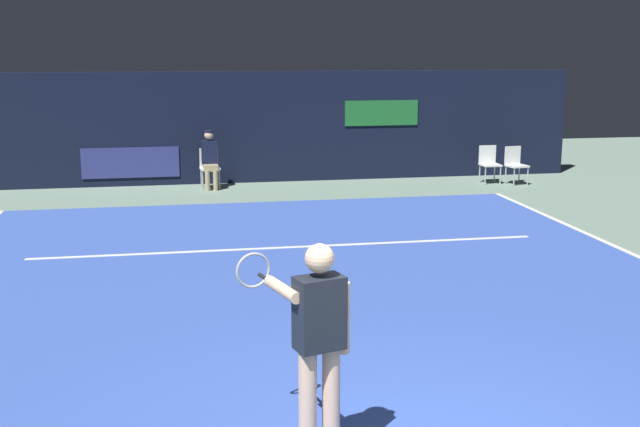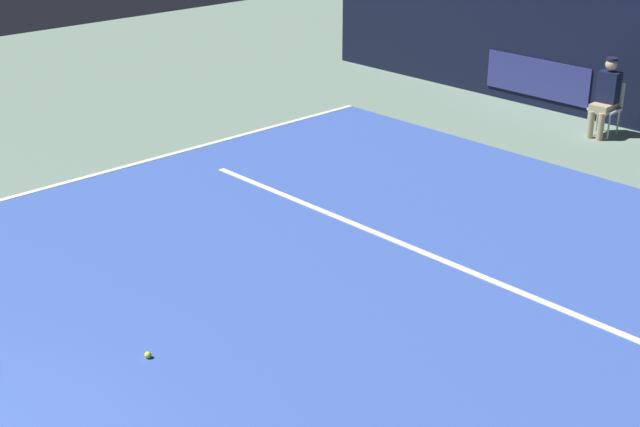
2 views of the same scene
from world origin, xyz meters
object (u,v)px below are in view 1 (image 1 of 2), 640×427
at_px(courtside_chair_near, 515,163).
at_px(courtside_chair_far, 489,162).
at_px(tennis_player, 317,339).
at_px(tennis_ball, 312,326).
at_px(line_judge_on_chair, 210,159).

distance_m(courtside_chair_near, courtside_chair_far, 0.60).
distance_m(tennis_player, tennis_ball, 3.03).
xyz_separation_m(courtside_chair_far, tennis_ball, (-5.81, -9.03, -0.46)).
relative_size(tennis_player, courtside_chair_far, 1.97).
height_order(courtside_chair_near, tennis_ball, courtside_chair_near).
xyz_separation_m(courtside_chair_near, tennis_ball, (-6.35, -8.77, -0.46)).
bearing_deg(courtside_chair_near, courtside_chair_far, 153.57).
height_order(line_judge_on_chair, courtside_chair_far, line_judge_on_chair).
bearing_deg(courtside_chair_near, tennis_ball, -125.92).
relative_size(courtside_chair_near, courtside_chair_far, 1.00).
height_order(line_judge_on_chair, tennis_ball, line_judge_on_chair).
relative_size(tennis_player, tennis_ball, 25.44).
bearing_deg(tennis_player, line_judge_on_chair, 91.09).
distance_m(tennis_player, courtside_chair_far, 13.44).
bearing_deg(tennis_player, tennis_ball, 80.84).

